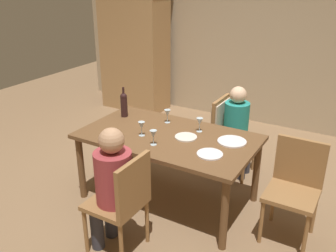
% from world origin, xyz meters
% --- Properties ---
extents(ground_plane, '(10.00, 10.00, 0.00)m').
position_xyz_m(ground_plane, '(0.00, 0.00, 0.00)').
color(ground_plane, '#846647').
extents(rear_room_partition, '(6.40, 0.12, 2.70)m').
position_xyz_m(rear_room_partition, '(0.00, 2.71, 1.35)').
color(rear_room_partition, tan).
rests_on(rear_room_partition, ground_plane).
extents(armoire_cabinet, '(1.18, 0.62, 2.18)m').
position_xyz_m(armoire_cabinet, '(-1.98, 2.26, 1.10)').
color(armoire_cabinet, '#A87F51').
rests_on(armoire_cabinet, ground_plane).
extents(dining_table, '(1.77, 1.01, 0.75)m').
position_xyz_m(dining_table, '(0.00, 0.00, 0.67)').
color(dining_table, brown).
rests_on(dining_table, ground_plane).
extents(chair_far_right, '(0.46, 0.44, 0.92)m').
position_xyz_m(chair_far_right, '(0.27, 0.89, 0.59)').
color(chair_far_right, olive).
rests_on(chair_far_right, ground_plane).
extents(chair_near, '(0.44, 0.44, 0.92)m').
position_xyz_m(chair_near, '(0.09, -0.89, 0.53)').
color(chair_near, olive).
rests_on(chair_near, ground_plane).
extents(chair_right_end, '(0.44, 0.44, 0.92)m').
position_xyz_m(chair_right_end, '(1.26, 0.09, 0.53)').
color(chair_right_end, olive).
rests_on(chair_right_end, ground_plane).
extents(person_woman_host, '(0.33, 0.29, 1.09)m').
position_xyz_m(person_woman_host, '(0.42, 0.89, 0.63)').
color(person_woman_host, '#33333D').
rests_on(person_woman_host, ground_plane).
extents(person_man_bearded, '(0.36, 0.31, 1.15)m').
position_xyz_m(person_man_bearded, '(-0.03, -0.89, 0.66)').
color(person_man_bearded, '#33333D').
rests_on(person_man_bearded, ground_plane).
extents(wine_bottle_tall_green, '(0.08, 0.08, 0.35)m').
position_xyz_m(wine_bottle_tall_green, '(-0.69, 0.20, 0.90)').
color(wine_bottle_tall_green, black).
rests_on(wine_bottle_tall_green, dining_table).
extents(wine_glass_near_left, '(0.07, 0.07, 0.15)m').
position_xyz_m(wine_glass_near_left, '(-0.01, -0.26, 0.86)').
color(wine_glass_near_left, silver).
rests_on(wine_glass_near_left, dining_table).
extents(wine_glass_centre, '(0.07, 0.07, 0.15)m').
position_xyz_m(wine_glass_centre, '(-0.18, 0.29, 0.86)').
color(wine_glass_centre, silver).
rests_on(wine_glass_centre, dining_table).
extents(wine_glass_near_right, '(0.07, 0.07, 0.15)m').
position_xyz_m(wine_glass_near_right, '(0.23, 0.24, 0.86)').
color(wine_glass_near_right, silver).
rests_on(wine_glass_near_right, dining_table).
extents(wine_glass_far, '(0.07, 0.07, 0.15)m').
position_xyz_m(wine_glass_far, '(-0.22, -0.14, 0.86)').
color(wine_glass_far, silver).
rests_on(wine_glass_far, dining_table).
extents(dinner_plate_host, '(0.28, 0.28, 0.01)m').
position_xyz_m(dinner_plate_host, '(0.62, 0.17, 0.76)').
color(dinner_plate_host, white).
rests_on(dinner_plate_host, dining_table).
extents(dinner_plate_guest_left, '(0.22, 0.22, 0.01)m').
position_xyz_m(dinner_plate_guest_left, '(0.19, 0.04, 0.76)').
color(dinner_plate_guest_left, silver).
rests_on(dinner_plate_guest_left, dining_table).
extents(dinner_plate_guest_right, '(0.24, 0.24, 0.01)m').
position_xyz_m(dinner_plate_guest_right, '(0.54, -0.18, 0.76)').
color(dinner_plate_guest_right, white).
rests_on(dinner_plate_guest_right, dining_table).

